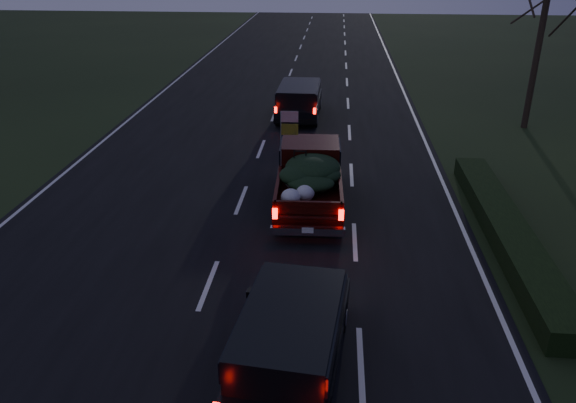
# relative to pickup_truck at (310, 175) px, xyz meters

# --- Properties ---
(ground) EXTENTS (120.00, 120.00, 0.00)m
(ground) POSITION_rel_pickup_truck_xyz_m (-2.21, -4.91, -1.01)
(ground) COLOR black
(ground) RESTS_ON ground
(road_asphalt) EXTENTS (14.00, 120.00, 0.02)m
(road_asphalt) POSITION_rel_pickup_truck_xyz_m (-2.21, -4.91, -1.00)
(road_asphalt) COLOR black
(road_asphalt) RESTS_ON ground
(hedge_row) EXTENTS (1.00, 10.00, 0.60)m
(hedge_row) POSITION_rel_pickup_truck_xyz_m (5.59, -1.91, -0.71)
(hedge_row) COLOR black
(hedge_row) RESTS_ON ground
(bare_tree_far) EXTENTS (3.60, 3.60, 7.00)m
(bare_tree_far) POSITION_rel_pickup_truck_xyz_m (9.29, 9.09, 4.22)
(bare_tree_far) COLOR black
(bare_tree_far) RESTS_ON ground
(pickup_truck) EXTENTS (2.15, 5.21, 2.70)m
(pickup_truck) POSITION_rel_pickup_truck_xyz_m (0.00, 0.00, 0.00)
(pickup_truck) COLOR #330A06
(pickup_truck) RESTS_ON ground
(lead_suv) EXTENTS (1.97, 4.58, 1.31)m
(lead_suv) POSITION_rel_pickup_truck_xyz_m (-0.98, 9.74, -0.02)
(lead_suv) COLOR black
(lead_suv) RESTS_ON ground
(rear_suv) EXTENTS (2.25, 4.48, 1.24)m
(rear_suv) POSITION_rel_pickup_truck_xyz_m (0.04, -7.80, -0.07)
(rear_suv) COLOR black
(rear_suv) RESTS_ON ground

